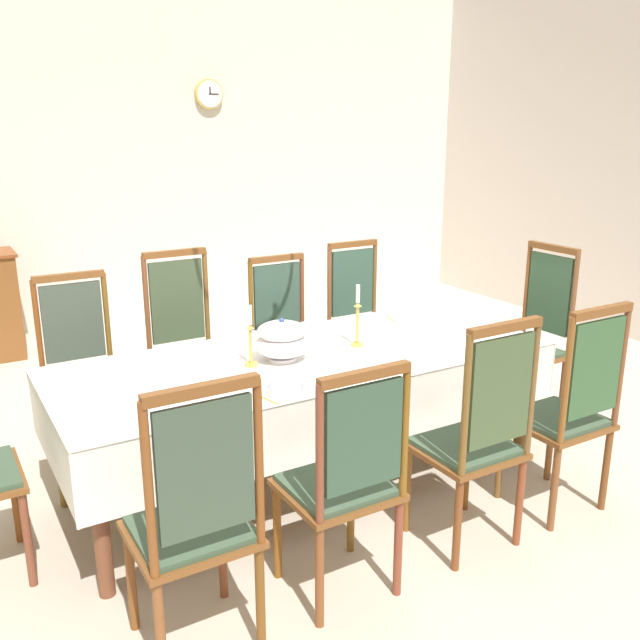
% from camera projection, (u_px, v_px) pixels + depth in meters
% --- Properties ---
extents(ground, '(7.78, 6.64, 0.04)m').
position_uv_depth(ground, '(294.00, 471.00, 3.99)').
color(ground, beige).
extents(back_wall, '(7.78, 0.08, 3.38)m').
position_uv_depth(back_wall, '(117.00, 150.00, 6.30)').
color(back_wall, beige).
rests_on(back_wall, ground).
extents(dining_table, '(2.62, 1.03, 0.73)m').
position_uv_depth(dining_table, '(307.00, 368.00, 3.67)').
color(dining_table, brown).
rests_on(dining_table, ground).
extents(tablecloth, '(2.64, 1.05, 0.33)m').
position_uv_depth(tablecloth, '(307.00, 369.00, 3.67)').
color(tablecloth, white).
rests_on(tablecloth, dining_table).
extents(chair_south_a, '(0.44, 0.42, 1.12)m').
position_uv_depth(chair_south_a, '(196.00, 518.00, 2.45)').
color(chair_south_a, brown).
rests_on(chair_south_a, ground).
extents(chair_north_a, '(0.44, 0.42, 1.10)m').
position_uv_depth(chair_north_a, '(82.00, 368.00, 3.98)').
color(chair_north_a, brown).
rests_on(chair_north_a, ground).
extents(chair_south_b, '(0.44, 0.42, 1.05)m').
position_uv_depth(chair_south_b, '(345.00, 478.00, 2.77)').
color(chair_south_b, brown).
rests_on(chair_south_b, ground).
extents(chair_north_b, '(0.44, 0.42, 1.17)m').
position_uv_depth(chair_north_b, '(186.00, 346.00, 4.29)').
color(chair_north_b, brown).
rests_on(chair_north_b, ground).
extents(chair_south_c, '(0.44, 0.42, 1.13)m').
position_uv_depth(chair_south_c, '(477.00, 434.00, 3.11)').
color(chair_south_c, brown).
rests_on(chair_south_c, ground).
extents(chair_north_c, '(0.44, 0.42, 1.07)m').
position_uv_depth(chair_north_c, '(286.00, 334.00, 4.64)').
color(chair_north_c, brown).
rests_on(chair_north_c, ground).
extents(chair_south_d, '(0.44, 0.42, 1.11)m').
position_uv_depth(chair_south_d, '(569.00, 408.00, 3.41)').
color(chair_south_d, brown).
rests_on(chair_south_d, ground).
extents(chair_north_d, '(0.44, 0.42, 1.12)m').
position_uv_depth(chair_north_d, '(361.00, 320.00, 4.94)').
color(chair_north_d, brown).
rests_on(chair_north_d, ground).
extents(chair_head_east, '(0.42, 0.44, 1.17)m').
position_uv_depth(chair_head_east, '(533.00, 334.00, 4.53)').
color(chair_head_east, brown).
rests_on(chair_head_east, ground).
extents(soup_tureen, '(0.29, 0.29, 0.23)m').
position_uv_depth(soup_tureen, '(282.00, 340.00, 3.55)').
color(soup_tureen, white).
rests_on(soup_tureen, tablecloth).
extents(candlestick_west, '(0.07, 0.07, 0.32)m').
position_uv_depth(candlestick_west, '(251.00, 342.00, 3.45)').
color(candlestick_west, gold).
rests_on(candlestick_west, tablecloth).
extents(candlestick_east, '(0.07, 0.07, 0.35)m').
position_uv_depth(candlestick_east, '(357.00, 322.00, 3.77)').
color(candlestick_east, gold).
rests_on(candlestick_east, tablecloth).
extents(bowl_near_left, '(0.17, 0.17, 0.03)m').
position_uv_depth(bowl_near_left, '(286.00, 389.00, 3.13)').
color(bowl_near_left, white).
rests_on(bowl_near_left, tablecloth).
extents(bowl_near_right, '(0.17, 0.17, 0.03)m').
position_uv_depth(bowl_near_right, '(374.00, 317.00, 4.30)').
color(bowl_near_right, white).
rests_on(bowl_near_right, tablecloth).
extents(bowl_far_left, '(0.19, 0.19, 0.04)m').
position_uv_depth(bowl_far_left, '(248.00, 337.00, 3.88)').
color(bowl_far_left, white).
rests_on(bowl_far_left, tablecloth).
extents(bowl_far_right, '(0.15, 0.15, 0.04)m').
position_uv_depth(bowl_far_right, '(312.00, 326.00, 4.09)').
color(bowl_far_right, white).
rests_on(bowl_far_right, tablecloth).
extents(spoon_primary, '(0.05, 0.18, 0.01)m').
position_uv_depth(spoon_primary, '(260.00, 395.00, 3.10)').
color(spoon_primary, gold).
rests_on(spoon_primary, tablecloth).
extents(spoon_secondary, '(0.06, 0.17, 0.01)m').
position_uv_depth(spoon_secondary, '(387.00, 316.00, 4.38)').
color(spoon_secondary, gold).
rests_on(spoon_secondary, tablecloth).
extents(mounted_clock, '(0.27, 0.06, 0.27)m').
position_uv_depth(mounted_clock, '(209.00, 94.00, 6.54)').
color(mounted_clock, '#D1B251').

